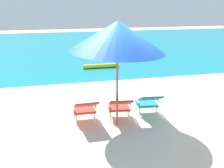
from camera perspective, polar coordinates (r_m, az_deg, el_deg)
The scene contains 7 objects.
ground_plane at distance 10.81m, azimuth -4.84°, elevation 1.74°, with size 40.00×40.00×0.00m, color beige.
ocean_band at distance 18.69m, azimuth -8.93°, elevation 7.94°, with size 40.00×18.00×0.01m, color teal.
swim_buoy at distance 12.04m, azimuth -2.32°, elevation 3.81°, with size 0.18×0.18×1.60m, color yellow.
lounge_chair_left at distance 6.45m, azimuth -5.68°, elevation -4.94°, with size 0.55×0.88×0.68m.
lounge_chair_center at distance 6.57m, azimuth 1.62°, elevation -4.47°, with size 0.65×0.94×0.68m.
lounge_chair_right at distance 6.88m, azimuth 7.62°, elevation -3.62°, with size 0.64×0.93×0.68m.
beach_umbrella_center at distance 5.93m, azimuth 1.15°, elevation 9.97°, with size 2.98×2.98×2.46m.
Camera 1 is at (-1.64, -6.32, 2.77)m, focal length 43.69 mm.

